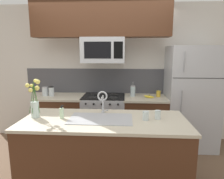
% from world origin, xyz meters
% --- Properties ---
extents(ground_plane, '(10.00, 10.00, 0.00)m').
position_xyz_m(ground_plane, '(0.00, 0.00, 0.00)').
color(ground_plane, brown).
extents(rear_partition, '(5.20, 0.10, 2.60)m').
position_xyz_m(rear_partition, '(0.30, 1.28, 1.30)').
color(rear_partition, silver).
rests_on(rear_partition, ground).
extents(splash_band, '(3.14, 0.01, 0.48)m').
position_xyz_m(splash_band, '(0.00, 1.22, 1.15)').
color(splash_band, '#4C4C51').
rests_on(splash_band, rear_partition).
extents(back_counter_left, '(0.85, 0.65, 0.91)m').
position_xyz_m(back_counter_left, '(-0.79, 0.90, 0.46)').
color(back_counter_left, '#4C2B19').
rests_on(back_counter_left, ground).
extents(back_counter_right, '(0.78, 0.65, 0.91)m').
position_xyz_m(back_counter_right, '(0.75, 0.90, 0.46)').
color(back_counter_right, '#4C2B19').
rests_on(back_counter_right, ground).
extents(stove_range, '(0.76, 0.64, 0.93)m').
position_xyz_m(stove_range, '(0.00, 0.90, 0.46)').
color(stove_range, '#B7BABF').
rests_on(stove_range, ground).
extents(microwave, '(0.74, 0.40, 0.43)m').
position_xyz_m(microwave, '(0.00, 0.88, 1.74)').
color(microwave, '#B7BABF').
extents(upper_cabinet_band, '(2.32, 0.34, 0.60)m').
position_xyz_m(upper_cabinet_band, '(-0.03, 0.85, 2.26)').
color(upper_cabinet_band, '#4C2B19').
extents(refrigerator, '(0.86, 0.74, 1.81)m').
position_xyz_m(refrigerator, '(1.56, 0.92, 0.91)').
color(refrigerator, '#B7BABF').
rests_on(refrigerator, ground).
extents(storage_jar_tall, '(0.11, 0.11, 0.16)m').
position_xyz_m(storage_jar_tall, '(-1.10, 0.90, 0.99)').
color(storage_jar_tall, silver).
rests_on(storage_jar_tall, back_counter_left).
extents(storage_jar_medium, '(0.10, 0.10, 0.18)m').
position_xyz_m(storage_jar_medium, '(-0.97, 0.88, 1.00)').
color(storage_jar_medium, silver).
rests_on(storage_jar_medium, back_counter_left).
extents(banana_bunch, '(0.19, 0.12, 0.08)m').
position_xyz_m(banana_bunch, '(0.82, 0.84, 0.93)').
color(banana_bunch, yellow).
rests_on(banana_bunch, back_counter_right).
extents(french_press, '(0.09, 0.09, 0.27)m').
position_xyz_m(french_press, '(0.53, 0.96, 1.01)').
color(french_press, silver).
rests_on(french_press, back_counter_right).
extents(coffee_tin, '(0.08, 0.08, 0.11)m').
position_xyz_m(coffee_tin, '(0.99, 0.95, 0.97)').
color(coffee_tin, gold).
rests_on(coffee_tin, back_counter_right).
extents(island_counter, '(1.99, 0.85, 0.91)m').
position_xyz_m(island_counter, '(0.14, -0.35, 0.46)').
color(island_counter, '#4C2B19').
rests_on(island_counter, ground).
extents(kitchen_sink, '(0.76, 0.44, 0.16)m').
position_xyz_m(kitchen_sink, '(0.10, -0.35, 0.84)').
color(kitchen_sink, '#ADAFB5').
rests_on(kitchen_sink, island_counter).
extents(sink_faucet, '(0.14, 0.14, 0.31)m').
position_xyz_m(sink_faucet, '(0.10, -0.13, 1.11)').
color(sink_faucet, '#B7BABF').
rests_on(sink_faucet, island_counter).
extents(dish_soap_bottle, '(0.06, 0.05, 0.16)m').
position_xyz_m(dish_soap_bottle, '(-0.38, -0.35, 0.98)').
color(dish_soap_bottle, beige).
rests_on(dish_soap_bottle, island_counter).
extents(drinking_glass, '(0.07, 0.07, 0.11)m').
position_xyz_m(drinking_glass, '(0.63, -0.35, 0.96)').
color(drinking_glass, silver).
rests_on(drinking_glass, island_counter).
extents(spare_glass, '(0.07, 0.07, 0.11)m').
position_xyz_m(spare_glass, '(0.78, -0.30, 0.96)').
color(spare_glass, silver).
rests_on(spare_glass, island_counter).
extents(flower_vase, '(0.18, 0.16, 0.48)m').
position_xyz_m(flower_vase, '(-0.72, -0.34, 1.08)').
color(flower_vase, silver).
rests_on(flower_vase, island_counter).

